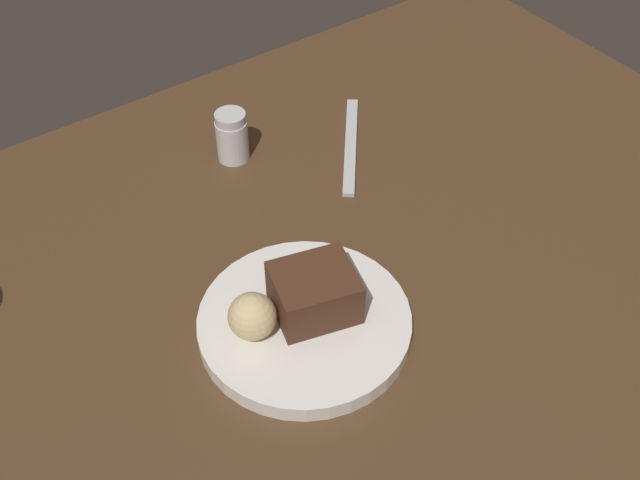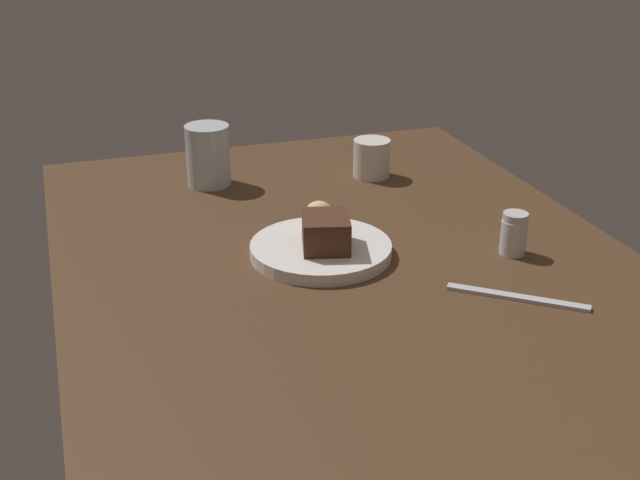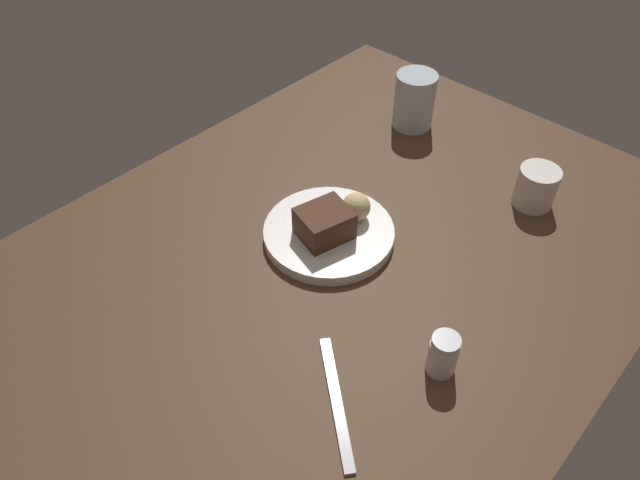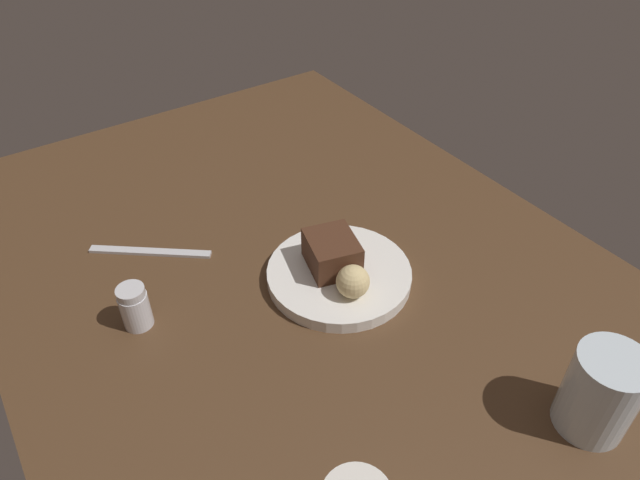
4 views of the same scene
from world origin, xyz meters
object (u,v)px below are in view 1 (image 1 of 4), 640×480
object	(u,v)px
dessert_plate	(305,324)
butter_knife	(351,145)
salt_shaker	(232,136)
chocolate_cake_slice	(314,293)
bread_roll	(252,316)

from	to	relation	value
dessert_plate	butter_knife	size ratio (longest dim) A/B	1.11
salt_shaker	chocolate_cake_slice	bearing A→B (deg)	75.97
salt_shaker	butter_knife	size ratio (longest dim) A/B	0.34
dessert_plate	salt_shaker	bearing A→B (deg)	-106.66
dessert_plate	bread_roll	world-z (taller)	bread_roll
chocolate_cake_slice	butter_knife	xyz separation A→B (cm)	(-19.82, -20.45, -4.08)
dessert_plate	chocolate_cake_slice	size ratio (longest dim) A/B	2.69
dessert_plate	salt_shaker	world-z (taller)	salt_shaker
dessert_plate	bread_roll	xyz separation A→B (cm)	(4.99, -1.35, 3.28)
chocolate_cake_slice	bread_roll	xyz separation A→B (cm)	(6.43, -1.02, -0.11)
chocolate_cake_slice	salt_shaker	distance (cm)	27.98
bread_roll	butter_knife	size ratio (longest dim) A/B	0.25
butter_knife	bread_roll	bearing A→B (deg)	-15.12
chocolate_cake_slice	bread_roll	world-z (taller)	chocolate_cake_slice
dessert_plate	salt_shaker	xyz separation A→B (cm)	(-8.22, -27.45, 2.26)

